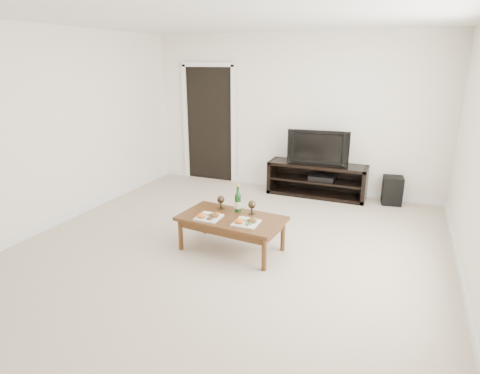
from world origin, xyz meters
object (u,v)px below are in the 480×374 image
television (319,147)px  coffee_table (232,234)px  subwoofer (392,190)px  media_console (317,180)px

television → coffee_table: television is taller
television → subwoofer: television is taller
media_console → coffee_table: bearing=-101.7°
television → coffee_table: size_ratio=0.81×
television → coffee_table: 2.51m
media_console → television: (0.00, 0.00, 0.56)m
media_console → television: television is taller
media_console → subwoofer: 1.18m
subwoofer → coffee_table: (-1.68, -2.44, -0.01)m
coffee_table → subwoofer: bearing=55.6°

